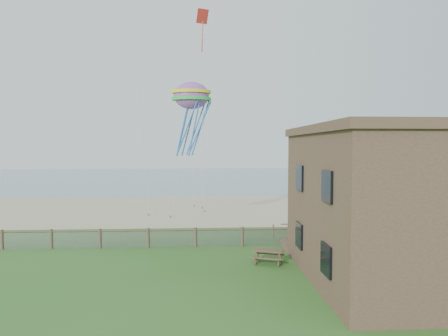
{
  "coord_description": "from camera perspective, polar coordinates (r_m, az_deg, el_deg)",
  "views": [
    {
      "loc": [
        0.4,
        -19.24,
        6.38
      ],
      "look_at": [
        1.93,
        8.0,
        4.95
      ],
      "focal_mm": 32.0,
      "sensor_mm": 36.0,
      "label": 1
    }
  ],
  "objects": [
    {
      "name": "octopus_kite",
      "position": [
        33.01,
        -4.66,
        7.35
      ],
      "size": [
        3.74,
        3.13,
        6.6
      ],
      "primitive_type": null,
      "rotation": [
        0.0,
        0.0,
        0.31
      ],
      "color": "#FF286B"
    },
    {
      "name": "sand_beach",
      "position": [
        41.73,
        -3.75,
        -5.79
      ],
      "size": [
        72.0,
        20.0,
        0.02
      ],
      "primitive_type": "cube",
      "color": "tan",
      "rests_on": "ground"
    },
    {
      "name": "ocean",
      "position": [
        85.47,
        -3.48,
        -1.28
      ],
      "size": [
        160.0,
        68.0,
        0.02
      ],
      "primitive_type": "cube",
      "color": "slate",
      "rests_on": "ground"
    },
    {
      "name": "ground",
      "position": [
        20.27,
        -4.34,
        -15.35
      ],
      "size": [
        160.0,
        160.0,
        0.0
      ],
      "primitive_type": "plane",
      "color": "#28571D",
      "rests_on": "ground"
    },
    {
      "name": "kite_red",
      "position": [
        36.26,
        -3.09,
        19.54
      ],
      "size": [
        1.79,
        2.17,
        2.94
      ],
      "primitive_type": null,
      "rotation": [
        0.44,
        0.0,
        0.36
      ],
      "color": "red"
    },
    {
      "name": "picnic_table",
      "position": [
        22.53,
        6.31,
        -12.54
      ],
      "size": [
        1.95,
        1.7,
        0.69
      ],
      "primitive_type": null,
      "rotation": [
        0.0,
        0.0,
        -0.34
      ],
      "color": "brown",
      "rests_on": "ground"
    },
    {
      "name": "chainlink_fence",
      "position": [
        25.9,
        -4.08,
        -10.01
      ],
      "size": [
        36.2,
        0.2,
        1.25
      ],
      "primitive_type": null,
      "color": "#493629",
      "rests_on": "ground"
    },
    {
      "name": "motel_deck",
      "position": [
        28.0,
        24.01,
        -9.9
      ],
      "size": [
        15.0,
        2.0,
        0.5
      ],
      "primitive_type": "cube",
      "color": "brown",
      "rests_on": "ground"
    }
  ]
}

